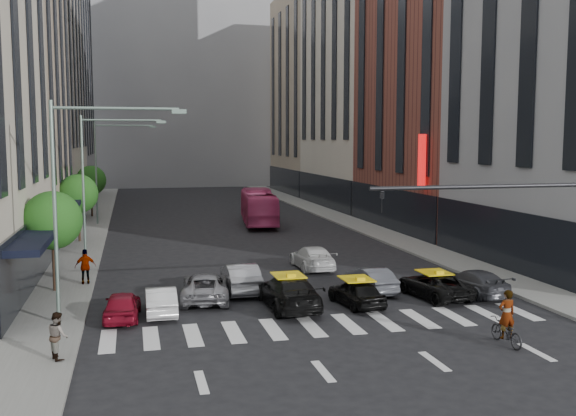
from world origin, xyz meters
TOP-DOWN VIEW (x-y plane):
  - ground at (0.00, 0.00)m, footprint 160.00×160.00m
  - sidewalk_left at (-11.50, 30.00)m, footprint 3.00×96.00m
  - sidewalk_right at (11.50, 30.00)m, footprint 3.00×96.00m
  - building_left_b at (-17.00, 28.00)m, footprint 8.00×16.00m
  - building_left_c at (-17.00, 46.00)m, footprint 8.00×20.00m
  - building_left_d at (-17.00, 65.00)m, footprint 8.00×18.00m
  - building_right_b at (17.00, 27.00)m, footprint 8.00×18.00m
  - building_right_c at (17.00, 46.00)m, footprint 8.00×20.00m
  - building_right_d at (17.00, 65.00)m, footprint 8.00×18.00m
  - building_far at (0.00, 85.00)m, footprint 30.00×10.00m
  - tree_near at (-11.80, 10.00)m, footprint 2.88×2.88m
  - tree_mid at (-11.80, 26.00)m, footprint 2.88×2.88m
  - tree_far at (-11.80, 42.00)m, footprint 2.88×2.88m
  - streetlamp_near at (-10.04, 4.00)m, footprint 5.38×0.25m
  - streetlamp_mid at (-10.04, 20.00)m, footprint 5.38×0.25m
  - streetlamp_far at (-10.04, 36.00)m, footprint 5.38×0.25m
  - traffic_signal at (7.69, -1.00)m, footprint 10.10×0.20m
  - liberty_sign at (12.60, 20.00)m, footprint 0.30×0.70m
  - car_red at (-8.49, 4.41)m, footprint 1.69×3.68m
  - car_white_front at (-6.87, 4.89)m, footprint 1.30×3.72m
  - car_silver at (-4.70, 6.85)m, footprint 2.78×4.96m
  - taxi_left at (-1.22, 4.49)m, footprint 2.28×5.24m
  - taxi_center at (1.90, 4.13)m, footprint 1.95×3.82m
  - car_grey_mid at (3.55, 6.55)m, footprint 1.59×3.89m
  - taxi_right at (6.08, 4.73)m, footprint 2.59×4.62m
  - car_grey_curb at (8.22, 4.79)m, footprint 2.25×4.49m
  - car_row2_left at (-2.80, 8.12)m, footprint 1.59×4.45m
  - car_row2_right at (2.28, 12.80)m, footprint 1.89×4.65m
  - bus at (3.10, 33.34)m, footprint 3.88×11.36m
  - motorcycle at (5.38, -2.50)m, footprint 0.70×1.92m
  - rider at (5.38, -2.50)m, footprint 0.68×0.45m
  - pedestrian_near at (-10.55, -0.59)m, footprint 0.87×0.97m
  - pedestrian_far at (-10.40, 11.15)m, footprint 1.09×0.51m

SIDE VIEW (x-z plane):
  - ground at x=0.00m, z-range 0.00..0.00m
  - sidewalk_left at x=-11.50m, z-range 0.00..0.15m
  - sidewalk_right at x=11.50m, z-range 0.00..0.15m
  - motorcycle at x=5.38m, z-range 0.00..1.00m
  - taxi_right at x=6.08m, z-range 0.00..1.22m
  - car_red at x=-8.49m, z-range 0.00..1.22m
  - car_white_front at x=-6.87m, z-range 0.00..1.23m
  - taxi_center at x=1.90m, z-range 0.00..1.25m
  - car_grey_curb at x=8.22m, z-range 0.00..1.25m
  - car_grey_mid at x=3.55m, z-range 0.00..1.26m
  - car_silver at x=-4.70m, z-range 0.00..1.31m
  - car_row2_right at x=2.28m, z-range 0.00..1.35m
  - car_row2_left at x=-2.80m, z-range 0.00..1.46m
  - taxi_left at x=-1.22m, z-range 0.00..1.50m
  - pedestrian_near at x=-10.55m, z-range 0.15..1.78m
  - pedestrian_far at x=-10.40m, z-range 0.15..1.97m
  - bus at x=3.10m, z-range 0.00..3.10m
  - rider at x=5.38m, z-range 1.00..2.84m
  - tree_near at x=-11.80m, z-range 1.18..6.13m
  - tree_mid at x=-11.80m, z-range 1.18..6.13m
  - tree_far at x=-11.80m, z-range 1.18..6.13m
  - traffic_signal at x=7.69m, z-range 1.47..7.47m
  - streetlamp_near at x=-10.04m, z-range 1.40..10.40m
  - streetlamp_mid at x=-10.04m, z-range 1.40..10.40m
  - streetlamp_far at x=-10.04m, z-range 1.40..10.40m
  - liberty_sign at x=12.60m, z-range 4.00..8.00m
  - building_left_b at x=-17.00m, z-range 0.00..24.00m
  - building_right_b at x=17.00m, z-range 0.00..26.00m
  - building_right_d at x=17.00m, z-range 0.00..28.00m
  - building_left_d at x=-17.00m, z-range 0.00..30.00m
  - building_left_c at x=-17.00m, z-range 0.00..36.00m
  - building_far at x=0.00m, z-range 0.00..36.00m
  - building_right_c at x=17.00m, z-range 0.00..40.00m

